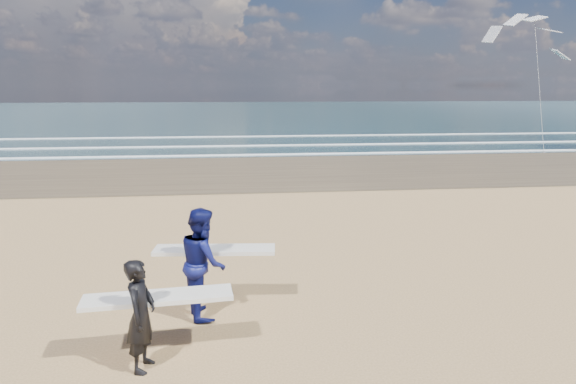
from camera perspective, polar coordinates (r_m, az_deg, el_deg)
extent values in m
cube|color=#1A3539|center=(81.49, 7.24, 8.83)|extent=(220.00, 100.00, 0.02)
cube|color=white|center=(35.76, 26.14, 4.16)|extent=(220.00, 0.50, 0.05)
cube|color=white|center=(39.77, 22.53, 5.11)|extent=(220.00, 0.50, 0.05)
cube|color=white|center=(45.54, 18.60, 6.13)|extent=(220.00, 0.50, 0.05)
imported|color=black|center=(7.79, -16.03, -13.02)|extent=(0.50, 0.66, 1.66)
cube|color=silver|center=(8.04, -14.24, -11.28)|extent=(2.24, 0.70, 0.07)
imported|color=#0E1250|center=(9.24, -9.44, -7.71)|extent=(0.93, 1.09, 1.96)
cube|color=silver|center=(9.52, -8.15, -6.37)|extent=(2.24, 0.72, 0.07)
cube|color=slate|center=(35.04, 26.56, 3.99)|extent=(0.12, 0.12, 0.10)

